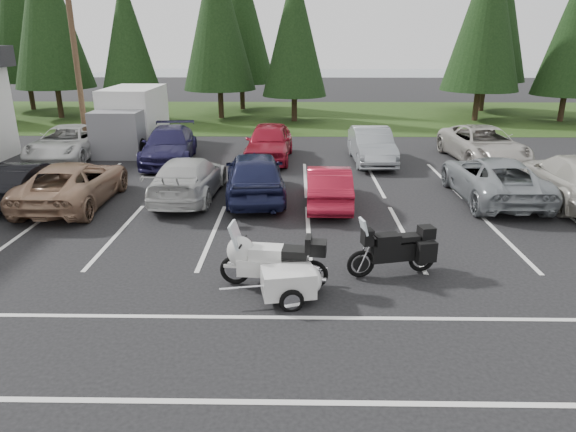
# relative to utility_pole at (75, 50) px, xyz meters

# --- Properties ---
(ground) EXTENTS (120.00, 120.00, 0.00)m
(ground) POSITION_rel_utility_pole_xyz_m (10.00, -12.00, -4.70)
(ground) COLOR black
(ground) RESTS_ON ground
(grass_strip) EXTENTS (80.00, 16.00, 0.01)m
(grass_strip) POSITION_rel_utility_pole_xyz_m (10.00, 12.00, -4.69)
(grass_strip) COLOR #1D3611
(grass_strip) RESTS_ON ground
(lake_water) EXTENTS (70.00, 50.00, 0.02)m
(lake_water) POSITION_rel_utility_pole_xyz_m (14.00, 43.00, -4.70)
(lake_water) COLOR slate
(lake_water) RESTS_ON ground
(utility_pole) EXTENTS (1.60, 0.26, 9.00)m
(utility_pole) POSITION_rel_utility_pole_xyz_m (0.00, 0.00, 0.00)
(utility_pole) COLOR #473321
(utility_pole) RESTS_ON ground
(box_truck) EXTENTS (2.40, 5.60, 2.90)m
(box_truck) POSITION_rel_utility_pole_xyz_m (2.00, 0.50, -3.25)
(box_truck) COLOR silver
(box_truck) RESTS_ON ground
(stall_markings) EXTENTS (32.00, 16.00, 0.01)m
(stall_markings) POSITION_rel_utility_pole_xyz_m (10.00, -10.00, -4.69)
(stall_markings) COLOR silver
(stall_markings) RESTS_ON ground
(conifer_2) EXTENTS (5.10, 5.10, 11.89)m
(conifer_2) POSITION_rel_utility_pole_xyz_m (-6.00, 10.80, 2.25)
(conifer_2) COLOR #332316
(conifer_2) RESTS_ON ground
(conifer_3) EXTENTS (3.87, 3.87, 9.02)m
(conifer_3) POSITION_rel_utility_pole_xyz_m (-0.50, 9.40, 0.57)
(conifer_3) COLOR #332316
(conifer_3) RESTS_ON ground
(conifer_4) EXTENTS (4.80, 4.80, 11.17)m
(conifer_4) POSITION_rel_utility_pole_xyz_m (5.00, 10.90, 1.83)
(conifer_4) COLOR #332316
(conifer_4) RESTS_ON ground
(conifer_5) EXTENTS (4.14, 4.14, 9.63)m
(conifer_5) POSITION_rel_utility_pole_xyz_m (10.00, 9.60, 0.93)
(conifer_5) COLOR #332316
(conifer_5) RESTS_ON ground
(conifer_6) EXTENTS (4.93, 4.93, 11.48)m
(conifer_6) POSITION_rel_utility_pole_xyz_m (22.00, 10.10, 2.01)
(conifer_6) COLOR #332316
(conifer_6) RESTS_ON ground
(conifer_7) EXTENTS (4.27, 4.27, 9.94)m
(conifer_7) POSITION_rel_utility_pole_xyz_m (27.50, 9.80, 1.11)
(conifer_7) COLOR #332316
(conifer_7) RESTS_ON ground
(conifer_back_a) EXTENTS (5.28, 5.28, 12.30)m
(conifer_back_a) POSITION_rel_utility_pole_xyz_m (-10.00, 15.00, 2.49)
(conifer_back_a) COLOR #332316
(conifer_back_a) RESTS_ON ground
(conifer_back_b) EXTENTS (4.97, 4.97, 11.58)m
(conifer_back_b) POSITION_rel_utility_pole_xyz_m (6.00, 15.50, 2.07)
(conifer_back_b) COLOR #332316
(conifer_back_b) RESTS_ON ground
(conifer_back_c) EXTENTS (5.50, 5.50, 12.81)m
(conifer_back_c) POSITION_rel_utility_pole_xyz_m (24.00, 14.80, 2.80)
(conifer_back_c) COLOR #332316
(conifer_back_c) RESTS_ON ground
(car_near_1) EXTENTS (1.56, 4.17, 1.36)m
(car_near_1) POSITION_rel_utility_pole_xyz_m (1.13, -8.02, -4.02)
(car_near_1) COLOR black
(car_near_1) RESTS_ON ground
(car_near_2) EXTENTS (2.39, 5.16, 1.43)m
(car_near_2) POSITION_rel_utility_pole_xyz_m (2.82, -8.28, -3.98)
(car_near_2) COLOR #916E54
(car_near_2) RESTS_ON ground
(car_near_3) EXTENTS (2.17, 4.93, 1.41)m
(car_near_3) POSITION_rel_utility_pole_xyz_m (6.46, -7.50, -3.99)
(car_near_3) COLOR #BABAB8
(car_near_3) RESTS_ON ground
(car_near_4) EXTENTS (2.44, 5.04, 1.66)m
(car_near_4) POSITION_rel_utility_pole_xyz_m (8.74, -7.52, -3.87)
(car_near_4) COLOR #181B3C
(car_near_4) RESTS_ON ground
(car_near_5) EXTENTS (1.48, 4.04, 1.32)m
(car_near_5) POSITION_rel_utility_pole_xyz_m (11.20, -8.23, -4.04)
(car_near_5) COLOR maroon
(car_near_5) RESTS_ON ground
(car_near_6) EXTENTS (2.45, 5.29, 1.47)m
(car_near_6) POSITION_rel_utility_pole_xyz_m (16.81, -7.51, -3.96)
(car_near_6) COLOR gray
(car_near_6) RESTS_ON ground
(car_near_7) EXTENTS (2.56, 5.69, 1.62)m
(car_near_7) POSITION_rel_utility_pole_xyz_m (19.36, -7.82, -3.89)
(car_near_7) COLOR #B7B3A8
(car_near_7) RESTS_ON ground
(car_far_0) EXTENTS (2.58, 5.36, 1.47)m
(car_far_0) POSITION_rel_utility_pole_xyz_m (-0.19, -1.65, -3.96)
(car_far_0) COLOR silver
(car_far_0) RESTS_ON ground
(car_far_1) EXTENTS (2.60, 5.37, 1.51)m
(car_far_1) POSITION_rel_utility_pole_xyz_m (4.53, -2.16, -3.94)
(car_far_1) COLOR #1D1A41
(car_far_1) RESTS_ON ground
(car_far_2) EXTENTS (2.16, 4.87, 1.63)m
(car_far_2) POSITION_rel_utility_pole_xyz_m (8.92, -1.70, -3.88)
(car_far_2) COLOR maroon
(car_far_2) RESTS_ON ground
(car_far_3) EXTENTS (1.71, 4.62, 1.51)m
(car_far_3) POSITION_rel_utility_pole_xyz_m (13.45, -2.15, -3.94)
(car_far_3) COLOR gray
(car_far_3) RESTS_ON ground
(car_far_4) EXTENTS (2.97, 5.72, 1.54)m
(car_far_4) POSITION_rel_utility_pole_xyz_m (18.39, -1.94, -3.93)
(car_far_4) COLOR #A8A39A
(car_far_4) RESTS_ON ground
(touring_motorcycle) EXTENTS (2.75, 1.12, 1.48)m
(touring_motorcycle) POSITION_rel_utility_pole_xyz_m (9.65, -14.13, -3.96)
(touring_motorcycle) COLOR silver
(touring_motorcycle) RESTS_ON ground
(cargo_trailer) EXTENTS (1.71, 1.15, 0.73)m
(cargo_trailer) POSITION_rel_utility_pole_xyz_m (9.99, -14.81, -4.33)
(cargo_trailer) COLOR silver
(cargo_trailer) RESTS_ON ground
(adventure_motorcycle) EXTENTS (2.53, 1.35, 1.46)m
(adventure_motorcycle) POSITION_rel_utility_pole_xyz_m (12.37, -13.48, -3.97)
(adventure_motorcycle) COLOR black
(adventure_motorcycle) RESTS_ON ground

